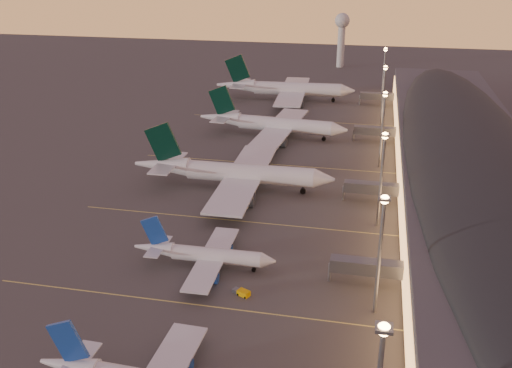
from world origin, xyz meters
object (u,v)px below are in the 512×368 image
(airliner_wide_mid, at_px, (272,124))
(airliner_wide_far, at_px, (285,89))
(airliner_narrow_north, at_px, (204,255))
(airliner_wide_near, at_px, (233,173))
(radar_tower, at_px, (342,31))
(baggage_tug_c, at_px, (242,292))

(airliner_wide_mid, height_order, airliner_wide_far, airliner_wide_far)
(airliner_narrow_north, xyz_separation_m, airliner_wide_far, (-7.07, 159.31, 2.43))
(airliner_wide_near, bearing_deg, airliner_wide_far, 90.22)
(airliner_wide_mid, height_order, radar_tower, radar_tower)
(airliner_narrow_north, xyz_separation_m, airliner_wide_near, (-4.94, 46.63, 2.04))
(airliner_wide_near, relative_size, airliner_wide_far, 0.93)
(baggage_tug_c, bearing_deg, airliner_wide_near, 131.09)
(airliner_wide_mid, bearing_deg, baggage_tug_c, -77.98)
(airliner_wide_far, relative_size, baggage_tug_c, 15.82)
(airliner_narrow_north, bearing_deg, baggage_tug_c, -41.64)
(airliner_wide_near, xyz_separation_m, baggage_tug_c, (16.04, -56.17, -4.60))
(airliner_wide_mid, bearing_deg, airliner_wide_near, -87.44)
(airliner_narrow_north, xyz_separation_m, airliner_wide_mid, (-2.74, 100.95, 1.79))
(airliner_wide_near, distance_m, airliner_wide_far, 112.69)
(airliner_wide_near, distance_m, airliner_wide_mid, 54.36)
(radar_tower, height_order, baggage_tug_c, radar_tower)
(airliner_wide_near, xyz_separation_m, airliner_wide_mid, (2.20, 54.32, -0.25))
(airliner_narrow_north, distance_m, airliner_wide_near, 46.94)
(baggage_tug_c, bearing_deg, radar_tower, 114.78)
(radar_tower, xyz_separation_m, baggage_tug_c, (-1.69, -259.43, -21.33))
(airliner_wide_near, xyz_separation_m, airliner_wide_far, (-2.13, 112.67, 0.39))
(airliner_narrow_north, bearing_deg, airliner_wide_far, 91.58)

